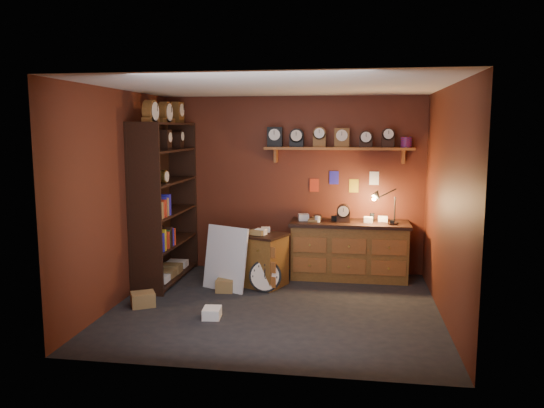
{
  "coord_description": "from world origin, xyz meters",
  "views": [
    {
      "loc": [
        0.92,
        -6.3,
        2.21
      ],
      "look_at": [
        -0.1,
        0.35,
        1.25
      ],
      "focal_mm": 35.0,
      "sensor_mm": 36.0,
      "label": 1
    }
  ],
  "objects_px": {
    "low_cabinet": "(261,257)",
    "big_round_clock": "(265,276)",
    "workbench": "(349,247)",
    "shelving_unit": "(163,195)"
  },
  "relations": [
    {
      "from": "low_cabinet",
      "to": "big_round_clock",
      "type": "relative_size",
      "value": 1.87
    },
    {
      "from": "low_cabinet",
      "to": "workbench",
      "type": "bearing_deg",
      "value": 47.8
    },
    {
      "from": "low_cabinet",
      "to": "big_round_clock",
      "type": "bearing_deg",
      "value": -47.16
    },
    {
      "from": "workbench",
      "to": "low_cabinet",
      "type": "bearing_deg",
      "value": -155.22
    },
    {
      "from": "shelving_unit",
      "to": "workbench",
      "type": "height_order",
      "value": "shelving_unit"
    },
    {
      "from": "workbench",
      "to": "low_cabinet",
      "type": "relative_size",
      "value": 2.09
    },
    {
      "from": "shelving_unit",
      "to": "low_cabinet",
      "type": "xyz_separation_m",
      "value": [
        1.46,
        -0.07,
        -0.85
      ]
    },
    {
      "from": "low_cabinet",
      "to": "big_round_clock",
      "type": "distance_m",
      "value": 0.35
    },
    {
      "from": "shelving_unit",
      "to": "low_cabinet",
      "type": "height_order",
      "value": "shelving_unit"
    },
    {
      "from": "shelving_unit",
      "to": "big_round_clock",
      "type": "xyz_separation_m",
      "value": [
        1.56,
        -0.35,
        -1.04
      ]
    }
  ]
}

